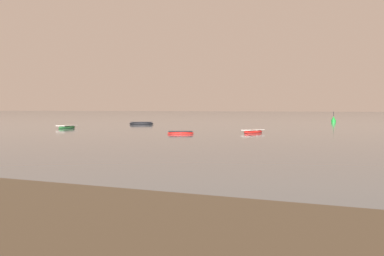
{
  "coord_description": "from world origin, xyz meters",
  "views": [
    {
      "loc": [
        37.91,
        -25.02,
        2.84
      ],
      "look_at": [
        5.28,
        34.45,
        0.43
      ],
      "focal_mm": 53.05,
      "sensor_mm": 36.0,
      "label": 1
    }
  ],
  "objects_px": {
    "rowboat_moored_4": "(141,123)",
    "channel_buoy": "(334,120)",
    "rowboat_moored_2": "(67,127)",
    "rowboat_moored_0": "(181,133)",
    "rowboat_moored_1": "(253,132)"
  },
  "relations": [
    {
      "from": "rowboat_moored_4",
      "to": "channel_buoy",
      "type": "distance_m",
      "value": 39.21
    },
    {
      "from": "rowboat_moored_2",
      "to": "channel_buoy",
      "type": "height_order",
      "value": "channel_buoy"
    },
    {
      "from": "rowboat_moored_2",
      "to": "rowboat_moored_4",
      "type": "relative_size",
      "value": 0.99
    },
    {
      "from": "rowboat_moored_4",
      "to": "rowboat_moored_0",
      "type": "bearing_deg",
      "value": 99.62
    },
    {
      "from": "rowboat_moored_4",
      "to": "channel_buoy",
      "type": "relative_size",
      "value": 1.85
    },
    {
      "from": "rowboat_moored_0",
      "to": "rowboat_moored_1",
      "type": "distance_m",
      "value": 8.6
    },
    {
      "from": "rowboat_moored_0",
      "to": "rowboat_moored_2",
      "type": "distance_m",
      "value": 23.21
    },
    {
      "from": "rowboat_moored_1",
      "to": "rowboat_moored_4",
      "type": "distance_m",
      "value": 36.14
    },
    {
      "from": "rowboat_moored_2",
      "to": "rowboat_moored_4",
      "type": "bearing_deg",
      "value": -8.83
    },
    {
      "from": "rowboat_moored_0",
      "to": "channel_buoy",
      "type": "xyz_separation_m",
      "value": [
        1.55,
        57.57,
        0.34
      ]
    },
    {
      "from": "rowboat_moored_0",
      "to": "rowboat_moored_1",
      "type": "bearing_deg",
      "value": 14.14
    },
    {
      "from": "channel_buoy",
      "to": "rowboat_moored_4",
      "type": "bearing_deg",
      "value": -129.68
    },
    {
      "from": "rowboat_moored_0",
      "to": "rowboat_moored_4",
      "type": "xyz_separation_m",
      "value": [
        -23.49,
        27.39,
        0.05
      ]
    },
    {
      "from": "rowboat_moored_1",
      "to": "channel_buoy",
      "type": "relative_size",
      "value": 1.57
    },
    {
      "from": "rowboat_moored_0",
      "to": "rowboat_moored_2",
      "type": "height_order",
      "value": "rowboat_moored_2"
    }
  ]
}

